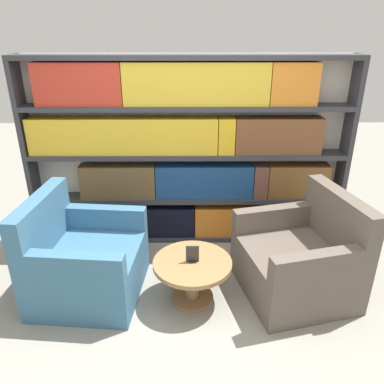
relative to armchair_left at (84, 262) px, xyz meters
name	(u,v)px	position (x,y,z in m)	size (l,w,h in m)	color
ground_plane	(188,319)	(0.94, -0.38, -0.32)	(14.00, 14.00, 0.00)	gray
bookshelf	(186,154)	(0.93, 1.00, 0.69)	(3.43, 0.30, 2.03)	silver
armchair_left	(84,262)	(0.00, 0.00, 0.00)	(0.99, 1.02, 0.95)	#386684
armchair_right	(300,261)	(1.97, 0.01, 0.00)	(1.10, 1.13, 0.95)	brown
coffee_table	(192,272)	(0.98, -0.12, -0.03)	(0.69, 0.69, 0.40)	olive
table_sign	(192,255)	(0.98, -0.12, 0.15)	(0.11, 0.06, 0.16)	black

